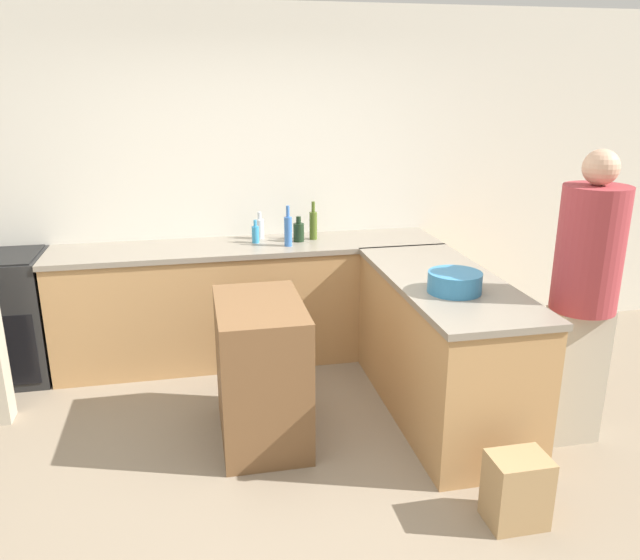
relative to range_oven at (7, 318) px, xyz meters
The scene contains 14 objects.
ground_plane 2.59m from the range_oven, 45.40° to the right, with size 14.00×14.00×0.00m, color gray.
wall_back 2.02m from the range_oven, 10.24° to the left, with size 8.00×0.06×2.70m.
counter_back 1.79m from the range_oven, ahead, with size 2.98×0.61×0.94m.
counter_peninsula 3.15m from the range_oven, 21.08° to the right, with size 0.69×1.71×0.94m.
range_oven is the anchor object (origin of this frame).
island_table 2.11m from the range_oven, 34.70° to the right, with size 0.51×0.80×0.89m.
mixing_bowl 3.24m from the range_oven, 25.60° to the right, with size 0.32×0.32×0.12m.
olive_oil_bottle 2.39m from the range_oven, ahead, with size 0.06×0.06×0.30m.
wine_bottle_dark 2.25m from the range_oven, ahead, with size 0.08×0.08×0.20m.
vinegar_bottle_clear 1.99m from the range_oven, ahead, with size 0.07×0.07×0.21m.
water_bottle_blue 2.17m from the range_oven, ahead, with size 0.06×0.06×0.31m.
dish_soap_bottle 1.93m from the range_oven, ahead, with size 0.06×0.06×0.18m.
person_at_peninsula 3.97m from the range_oven, 24.09° to the right, with size 0.37×0.37×1.78m.
paper_bag 3.68m from the range_oven, 38.17° to the right, with size 0.29×0.22×0.38m.
Camera 1 is at (-0.41, -2.84, 2.14)m, focal length 35.00 mm.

